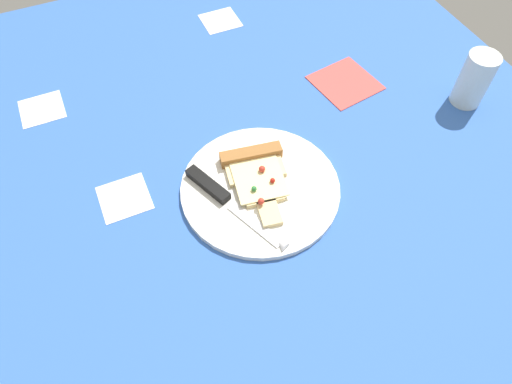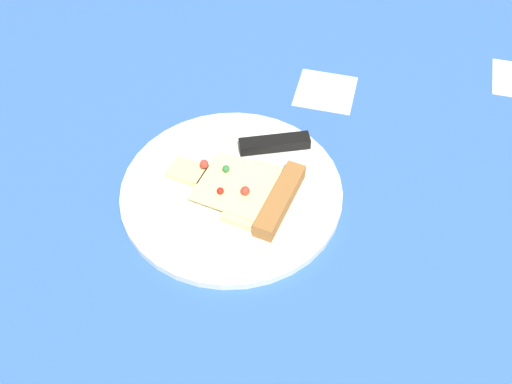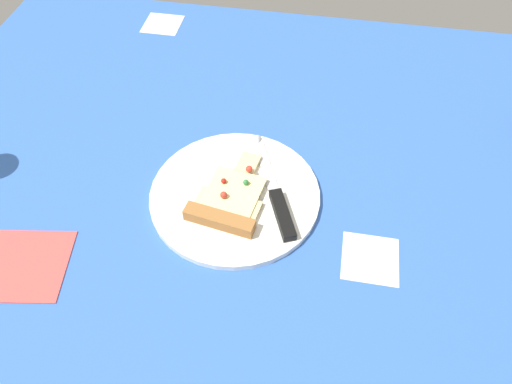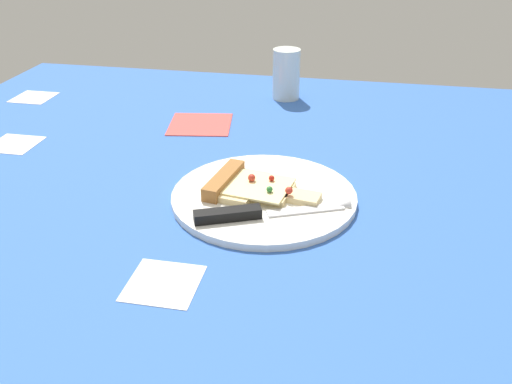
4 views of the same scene
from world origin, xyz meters
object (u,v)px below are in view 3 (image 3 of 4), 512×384
at_px(plate, 235,195).
at_px(napkin, 26,265).
at_px(knife, 276,194).
at_px(pizza_slice, 229,201).

bearing_deg(plate, napkin, 122.99).
xyz_separation_m(knife, napkin, (-0.20, 0.37, -0.02)).
bearing_deg(plate, knife, -87.05).
xyz_separation_m(plate, pizza_slice, (-0.03, 0.00, 0.01)).
bearing_deg(knife, pizza_slice, 178.25).
xyz_separation_m(pizza_slice, napkin, (-0.17, 0.29, -0.02)).
bearing_deg(pizza_slice, napkin, -140.83).
distance_m(pizza_slice, knife, 0.08).
bearing_deg(napkin, plate, -57.01).
distance_m(pizza_slice, napkin, 0.34).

